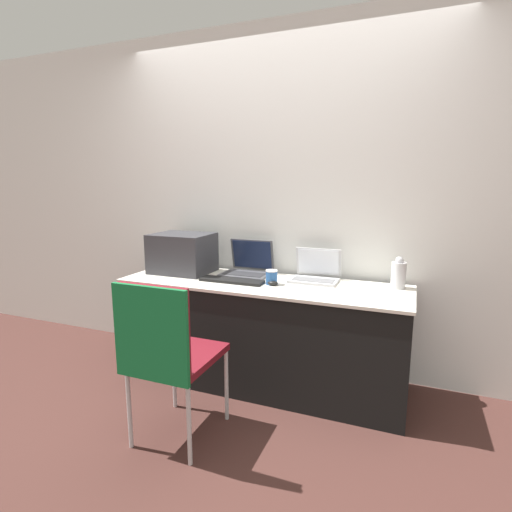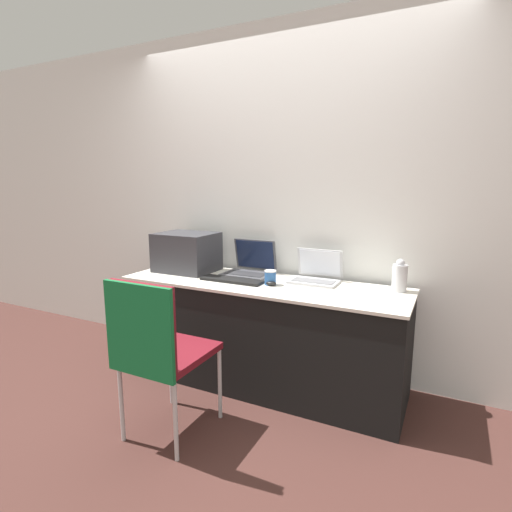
{
  "view_description": "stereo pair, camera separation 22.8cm",
  "coord_description": "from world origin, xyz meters",
  "views": [
    {
      "loc": [
        0.97,
        -2.24,
        1.44
      ],
      "look_at": [
        -0.06,
        0.33,
        0.93
      ],
      "focal_mm": 28.0,
      "sensor_mm": 36.0,
      "label": 1
    },
    {
      "loc": [
        1.18,
        -2.15,
        1.44
      ],
      "look_at": [
        -0.06,
        0.33,
        0.93
      ],
      "focal_mm": 28.0,
      "sensor_mm": 36.0,
      "label": 2
    }
  ],
  "objects": [
    {
      "name": "ground_plane",
      "position": [
        0.0,
        0.0,
        0.0
      ],
      "size": [
        14.0,
        14.0,
        0.0
      ],
      "primitive_type": "plane",
      "color": "#472823"
    },
    {
      "name": "wall_back",
      "position": [
        0.0,
        0.69,
        1.3
      ],
      "size": [
        8.0,
        0.05,
        2.6
      ],
      "color": "silver",
      "rests_on": "ground_plane"
    },
    {
      "name": "table",
      "position": [
        0.0,
        0.3,
        0.38
      ],
      "size": [
        2.02,
        0.62,
        0.75
      ],
      "color": "black",
      "rests_on": "ground_plane"
    },
    {
      "name": "printer",
      "position": [
        -0.69,
        0.38,
        0.92
      ],
      "size": [
        0.44,
        0.36,
        0.3
      ],
      "color": "#333338",
      "rests_on": "table"
    },
    {
      "name": "laptop_left",
      "position": [
        -0.19,
        0.49,
        0.81
      ],
      "size": [
        0.35,
        0.3,
        0.26
      ],
      "color": "#4C4C51",
      "rests_on": "table"
    },
    {
      "name": "laptop_right",
      "position": [
        0.34,
        0.49,
        0.8
      ],
      "size": [
        0.33,
        0.26,
        0.22
      ],
      "color": "#B7B7BC",
      "rests_on": "table"
    },
    {
      "name": "external_keyboard",
      "position": [
        -0.2,
        0.23,
        0.76
      ],
      "size": [
        0.46,
        0.12,
        0.02
      ],
      "color": "black",
      "rests_on": "table"
    },
    {
      "name": "coffee_cup",
      "position": [
        0.08,
        0.28,
        0.8
      ],
      "size": [
        0.08,
        0.08,
        0.1
      ],
      "color": "#285699",
      "rests_on": "table"
    },
    {
      "name": "mouse",
      "position": [
        0.1,
        0.25,
        0.77
      ],
      "size": [
        0.08,
        0.05,
        0.03
      ],
      "color": "black",
      "rests_on": "table"
    },
    {
      "name": "metal_pitcher",
      "position": [
        0.89,
        0.49,
        0.85
      ],
      "size": [
        0.1,
        0.1,
        0.21
      ],
      "color": "silver",
      "rests_on": "table"
    },
    {
      "name": "chair",
      "position": [
        -0.22,
        -0.57,
        0.59
      ],
      "size": [
        0.43,
        0.5,
        0.94
      ],
      "color": "maroon",
      "rests_on": "ground_plane"
    }
  ]
}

